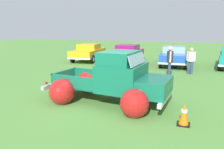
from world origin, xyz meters
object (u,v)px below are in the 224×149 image
Objects in this scene: spectator_0 at (170,60)px; lane_cone_0 at (184,115)px; show_car_1 at (127,53)px; spectator_1 at (191,59)px; vintage_pickup_truck at (115,83)px; show_car_0 at (89,52)px; show_car_2 at (174,55)px.

lane_cone_0 is at bearing -91.23° from spectator_0.
show_car_1 is at bearing 118.88° from spectator_0.
spectator_0 is at bearing 155.77° from spectator_1.
spectator_1 is at bearing 73.05° from vintage_pickup_truck.
show_car_0 is 7.14m from show_car_2.
spectator_0 is (7.21, -4.46, 0.23)m from show_car_0.
spectator_0 reaches higher than show_car_2.
show_car_0 is 8.48m from spectator_0.
spectator_1 is at bearing 88.65° from lane_cone_0.
show_car_0 reaches higher than lane_cone_0.
vintage_pickup_truck is 1.10× the size of show_car_1.
spectator_1 is at bearing 64.70° from show_car_0.
show_car_0 is (-5.69, 9.33, 0.03)m from vintage_pickup_truck.
spectator_1 is at bearing 42.66° from spectator_0.
show_car_1 is 11.72m from lane_cone_0.
vintage_pickup_truck is 9.44m from show_car_2.
spectator_1 is (2.62, 6.33, 0.15)m from vintage_pickup_truck.
show_car_1 and show_car_2 have the same top height.
show_car_2 is 3.22m from spectator_1.
vintage_pickup_truck is at bearing 15.44° from show_car_1.
spectator_1 is (1.11, 1.46, -0.10)m from spectator_0.
show_car_1 is at bearing -95.64° from show_car_2.
show_car_0 is 2.82× the size of spectator_1.
vintage_pickup_truck is 2.70× the size of spectator_0.
lane_cone_0 is (8.14, -10.46, -0.47)m from show_car_0.
vintage_pickup_truck is 2.98× the size of spectator_1.
spectator_0 reaches higher than lane_cone_0.
show_car_0 is 13.26m from lane_cone_0.
vintage_pickup_truck is 10.93m from show_car_0.
show_car_2 is 2.83× the size of spectator_1.
spectator_1 is at bearing 19.78° from show_car_2.
show_car_1 reaches higher than lane_cone_0.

